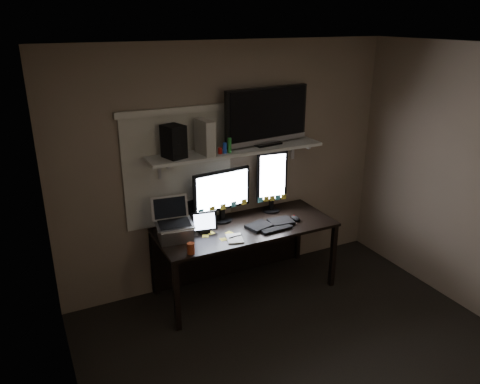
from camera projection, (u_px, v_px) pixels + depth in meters
floor at (325, 376)px, 3.75m from camera, size 3.60×3.60×0.00m
ceiling at (352, 51)px, 2.87m from camera, size 3.60×3.60×0.00m
back_wall at (229, 166)px, 4.82m from camera, size 3.60×0.00×3.60m
left_wall at (71, 299)px, 2.56m from camera, size 0.00×3.60×3.60m
window_blinds at (179, 170)px, 4.56m from camera, size 1.10×0.02×1.10m
desk at (240, 237)px, 4.85m from camera, size 1.80×0.75×0.73m
wall_shelf at (237, 150)px, 4.60m from camera, size 1.80×0.35×0.03m
monitor_landscape at (222, 195)px, 4.71m from camera, size 0.64×0.14×0.56m
monitor_portrait at (272, 181)px, 4.94m from camera, size 0.34×0.10×0.67m
keyboard at (270, 224)px, 4.70m from camera, size 0.52×0.24×0.03m
mouse at (296, 218)px, 4.82m from camera, size 0.08×0.12×0.04m
notepad at (235, 239)px, 4.41m from camera, size 0.20×0.24×0.01m
tablet at (204, 222)px, 4.51m from camera, size 0.26×0.14×0.22m
file_sorter at (184, 212)px, 4.69m from camera, size 0.22×0.15×0.26m
laptop at (174, 221)px, 4.34m from camera, size 0.37×0.32×0.39m
cup at (191, 248)px, 4.13m from camera, size 0.08×0.08×0.10m
sticky_notes at (219, 235)px, 4.49m from camera, size 0.28×0.22×0.00m
tv at (267, 116)px, 4.66m from camera, size 0.97×0.28×0.57m
game_console at (205, 137)px, 4.37m from camera, size 0.11×0.28×0.33m
speaker at (174, 141)px, 4.26m from camera, size 0.21×0.24×0.30m
bottles at (225, 146)px, 4.42m from camera, size 0.23×0.07×0.15m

